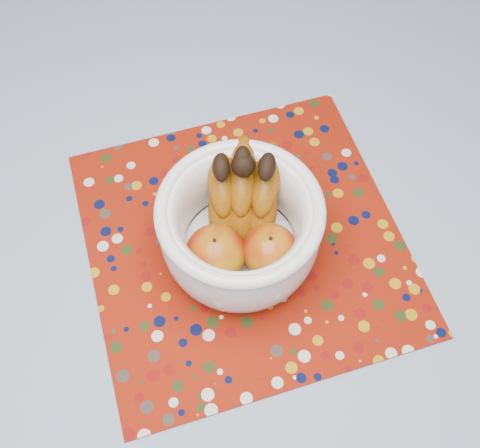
{
  "coord_description": "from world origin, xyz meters",
  "views": [
    {
      "loc": [
        0.08,
        -0.27,
        1.5
      ],
      "look_at": [
        0.07,
        0.09,
        0.84
      ],
      "focal_mm": 42.0,
      "sensor_mm": 36.0,
      "label": 1
    }
  ],
  "objects": [
    {
      "name": "table",
      "position": [
        0.0,
        0.0,
        0.67
      ],
      "size": [
        1.2,
        1.2,
        0.75
      ],
      "color": "brown",
      "rests_on": "ground"
    },
    {
      "name": "placemat",
      "position": [
        0.08,
        0.11,
        0.76
      ],
      "size": [
        0.57,
        0.57,
        0.0
      ],
      "primitive_type": "cube",
      "rotation": [
        0.0,
        0.0,
        0.31
      ],
      "color": "maroon",
      "rests_on": "tablecloth"
    },
    {
      "name": "fruit_bowl",
      "position": [
        0.08,
        0.1,
        0.84
      ],
      "size": [
        0.22,
        0.23,
        0.17
      ],
      "color": "white",
      "rests_on": "placemat"
    },
    {
      "name": "tablecloth",
      "position": [
        0.0,
        0.0,
        0.76
      ],
      "size": [
        1.32,
        1.32,
        0.01
      ],
      "primitive_type": "cube",
      "color": "#637FA5",
      "rests_on": "table"
    }
  ]
}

